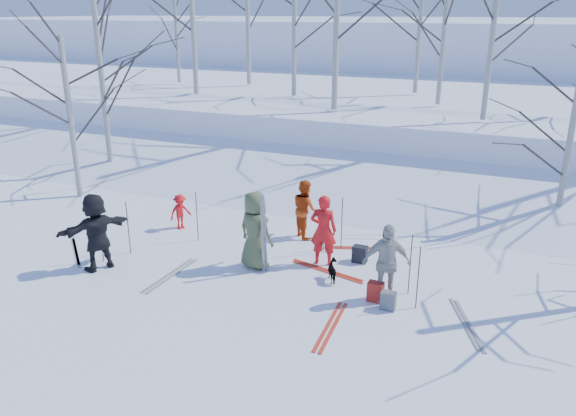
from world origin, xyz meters
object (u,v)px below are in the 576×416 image
at_px(skier_red_seated, 180,212).
at_px(backpack_red, 375,292).
at_px(skier_redor_behind, 305,209).
at_px(skier_red_north, 323,230).
at_px(skier_grey_west, 96,232).
at_px(backpack_grey, 388,301).
at_px(dog, 334,271).
at_px(skier_olive_center, 255,230).
at_px(backpack_dark, 360,254).
at_px(skier_cream_east, 386,263).

bearing_deg(skier_red_seated, backpack_red, -82.52).
distance_m(skier_redor_behind, skier_red_seated, 3.44).
xyz_separation_m(skier_red_north, skier_redor_behind, (-1.03, 1.43, -0.08)).
height_order(skier_grey_west, backpack_grey, skier_grey_west).
bearing_deg(dog, backpack_grey, 118.65).
distance_m(skier_olive_center, backpack_dark, 2.59).
distance_m(skier_red_north, dog, 1.10).
bearing_deg(dog, skier_cream_east, 128.36).
relative_size(skier_olive_center, skier_redor_behind, 1.19).
height_order(skier_olive_center, skier_red_seated, skier_olive_center).
xyz_separation_m(skier_cream_east, backpack_dark, (-0.99, 1.60, -0.64)).
bearing_deg(skier_grey_west, skier_redor_behind, 161.92).
relative_size(skier_red_north, skier_red_seated, 1.74).
xyz_separation_m(dog, backpack_grey, (1.41, -0.77, -0.04)).
bearing_deg(skier_cream_east, skier_red_seated, 137.73).
bearing_deg(skier_redor_behind, backpack_grey, 179.56).
relative_size(dog, backpack_grey, 1.45).
distance_m(skier_redor_behind, backpack_grey, 4.22).
relative_size(skier_redor_behind, skier_red_seated, 1.58).
relative_size(skier_red_north, backpack_dark, 4.26).
distance_m(skier_cream_east, backpack_red, 0.66).
xyz_separation_m(skier_red_north, backpack_dark, (0.78, 0.44, -0.65)).
distance_m(skier_olive_center, skier_red_north, 1.59).
height_order(skier_red_seated, skier_grey_west, skier_grey_west).
xyz_separation_m(skier_red_north, skier_red_seated, (-4.36, 0.59, -0.36)).
xyz_separation_m(skier_olive_center, dog, (1.91, 0.04, -0.69)).
bearing_deg(dog, skier_red_north, -87.22).
bearing_deg(backpack_red, skier_cream_east, 35.98).
height_order(skier_red_seated, dog, skier_red_seated).
height_order(skier_red_north, skier_grey_west, skier_grey_west).
bearing_deg(skier_olive_center, dog, -163.82).
bearing_deg(skier_cream_east, skier_redor_behind, 110.95).
relative_size(skier_olive_center, skier_red_north, 1.08).
relative_size(skier_red_seated, backpack_red, 2.33).
relative_size(skier_redor_behind, skier_cream_east, 0.92).
bearing_deg(skier_cream_east, skier_grey_west, 163.64).
bearing_deg(backpack_red, skier_red_seated, 162.59).
distance_m(skier_red_seated, skier_cream_east, 6.39).
xyz_separation_m(skier_red_seated, dog, (4.89, -1.34, -0.26)).
height_order(backpack_red, backpack_grey, backpack_red).
relative_size(skier_cream_east, backpack_red, 4.00).
bearing_deg(skier_red_north, skier_olive_center, 19.53).
distance_m(skier_cream_east, skier_grey_west, 6.55).
xyz_separation_m(skier_redor_behind, skier_grey_west, (-3.64, -3.72, 0.14)).
bearing_deg(skier_red_seated, backpack_grey, -83.59).
bearing_deg(skier_red_north, backpack_red, 131.59).
height_order(skier_redor_behind, backpack_red, skier_redor_behind).
xyz_separation_m(skier_olive_center, skier_grey_west, (-3.29, -1.50, -0.01)).
relative_size(skier_grey_west, backpack_red, 4.35).
xyz_separation_m(skier_cream_east, backpack_grey, (0.17, -0.34, -0.65)).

